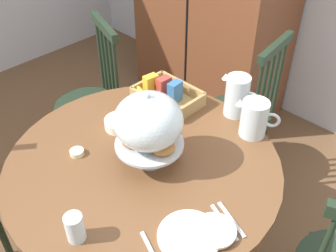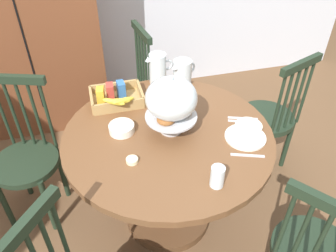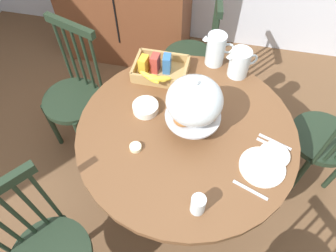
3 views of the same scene
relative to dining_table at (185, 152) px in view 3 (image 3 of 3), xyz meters
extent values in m
plane|color=brown|center=(-0.01, -0.09, -0.52)|extent=(10.00, 10.00, 0.00)
cylinder|color=brown|center=(0.00, 0.00, 0.20)|extent=(1.15, 1.15, 0.04)
cylinder|color=brown|center=(0.00, 0.00, -0.13)|extent=(0.14, 0.14, 0.63)
cylinder|color=brown|center=(0.00, 0.00, -0.49)|extent=(0.56, 0.56, 0.06)
cylinder|color=#1E2D1E|center=(-0.83, 0.28, -0.07)|extent=(0.40, 0.40, 0.04)
cylinder|color=#1E2D1E|center=(-1.01, 0.19, -0.29)|extent=(0.04, 0.04, 0.45)
cylinder|color=#1E2D1E|center=(-0.74, 0.10, -0.29)|extent=(0.04, 0.04, 0.45)
cylinder|color=#1E2D1E|center=(-0.92, 0.46, -0.29)|extent=(0.04, 0.04, 0.45)
cylinder|color=#1E2D1E|center=(-0.65, 0.37, -0.29)|extent=(0.04, 0.04, 0.45)
cylinder|color=#1E2D1E|center=(-0.91, 0.48, 0.17)|extent=(0.02, 0.02, 0.48)
cylinder|color=#1E2D1E|center=(-0.85, 0.45, 0.17)|extent=(0.02, 0.02, 0.48)
cylinder|color=#1E2D1E|center=(-0.78, 0.43, 0.17)|extent=(0.02, 0.02, 0.48)
cylinder|color=#1E2D1E|center=(-0.71, 0.41, 0.17)|extent=(0.02, 0.02, 0.48)
cylinder|color=#1E2D1E|center=(-0.65, 0.39, 0.17)|extent=(0.02, 0.02, 0.48)
cube|color=#1E2D1E|center=(-0.78, 0.43, 0.43)|extent=(0.35, 0.15, 0.05)
cylinder|color=#1E2D1E|center=(-0.56, -0.50, -0.29)|extent=(0.04, 0.04, 0.45)
cylinder|color=#1E2D1E|center=(-0.70, -0.65, 0.17)|extent=(0.02, 0.02, 0.48)
cylinder|color=#1E2D1E|center=(-0.66, -0.60, 0.17)|extent=(0.02, 0.02, 0.48)
cylinder|color=#1E2D1E|center=(-0.62, -0.54, 0.17)|extent=(0.02, 0.02, 0.48)
cylinder|color=#1E2D1E|center=(-0.58, -0.49, 0.17)|extent=(0.02, 0.02, 0.48)
cylinder|color=#1E2D1E|center=(0.82, 0.32, -0.07)|extent=(0.40, 0.40, 0.04)
cylinder|color=#1E2D1E|center=(0.90, 0.50, -0.29)|extent=(0.04, 0.04, 0.45)
cylinder|color=#1E2D1E|center=(0.63, 0.40, -0.29)|extent=(0.04, 0.04, 0.45)
cylinder|color=#1E2D1E|center=(0.74, 0.14, -0.29)|extent=(0.04, 0.04, 0.45)
cylinder|color=#1E2D1E|center=(0.74, 0.12, 0.17)|extent=(0.02, 0.02, 0.48)
cylinder|color=#1E2D1E|center=(-0.12, 0.87, -0.07)|extent=(0.40, 0.40, 0.04)
cylinder|color=#1E2D1E|center=(-0.28, 0.99, -0.29)|extent=(0.04, 0.04, 0.45)
cylinder|color=#1E2D1E|center=(-0.24, 0.71, -0.29)|extent=(0.04, 0.04, 0.45)
cylinder|color=#1E2D1E|center=(0.00, 1.03, -0.29)|extent=(0.04, 0.04, 0.45)
cylinder|color=#1E2D1E|center=(0.04, 0.75, -0.29)|extent=(0.04, 0.04, 0.45)
cylinder|color=#1E2D1E|center=(0.02, 1.03, 0.17)|extent=(0.02, 0.02, 0.48)
cylinder|color=#1E2D1E|center=(0.03, 0.96, 0.17)|extent=(0.02, 0.02, 0.48)
cylinder|color=#1E2D1E|center=(0.04, 0.89, 0.17)|extent=(0.02, 0.02, 0.48)
cylinder|color=#1E2D1E|center=(0.05, 0.82, 0.17)|extent=(0.02, 0.02, 0.48)
cylinder|color=#1E2D1E|center=(0.06, 0.75, 0.17)|extent=(0.02, 0.02, 0.48)
cylinder|color=silver|center=(0.02, 0.02, 0.23)|extent=(0.12, 0.12, 0.02)
cylinder|color=silver|center=(0.02, 0.02, 0.27)|extent=(0.03, 0.03, 0.09)
cylinder|color=silver|center=(0.02, 0.02, 0.32)|extent=(0.28, 0.28, 0.01)
torus|color=#B27033|center=(0.09, 0.02, 0.34)|extent=(0.10, 0.10, 0.03)
torus|color=#D19347|center=(-0.03, 0.09, 0.34)|extent=(0.10, 0.10, 0.03)
torus|color=#935628|center=(-0.02, -0.03, 0.34)|extent=(0.10, 0.10, 0.03)
ellipsoid|color=silver|center=(0.02, 0.02, 0.44)|extent=(0.27, 0.27, 0.22)
sphere|color=silver|center=(0.02, 0.02, 0.56)|extent=(0.02, 0.02, 0.02)
cylinder|color=silver|center=(0.22, 0.47, 0.31)|extent=(0.12, 0.12, 0.17)
cylinder|color=orange|center=(0.22, 0.47, 0.28)|extent=(0.10, 0.10, 0.12)
cone|color=silver|center=(0.16, 0.43, 0.38)|extent=(0.05, 0.05, 0.03)
torus|color=silver|center=(0.29, 0.50, 0.32)|extent=(0.07, 0.05, 0.07)
cylinder|color=silver|center=(0.07, 0.54, 0.32)|extent=(0.11, 0.11, 0.20)
cylinder|color=white|center=(0.07, 0.54, 0.29)|extent=(0.10, 0.10, 0.14)
cone|color=silver|center=(0.01, 0.52, 0.41)|extent=(0.04, 0.04, 0.03)
torus|color=silver|center=(0.14, 0.55, 0.33)|extent=(0.08, 0.03, 0.07)
cube|color=tan|center=(-0.23, 0.38, 0.23)|extent=(0.30, 0.22, 0.01)
cube|color=tan|center=(-0.23, 0.27, 0.26)|extent=(0.30, 0.02, 0.07)
cube|color=tan|center=(-0.23, 0.49, 0.26)|extent=(0.30, 0.02, 0.07)
cube|color=tan|center=(-0.38, 0.38, 0.26)|extent=(0.02, 0.22, 0.07)
cube|color=tan|center=(-0.08, 0.38, 0.26)|extent=(0.02, 0.22, 0.07)
cube|color=gold|center=(-0.32, 0.35, 0.29)|extent=(0.05, 0.08, 0.11)
cube|color=#B23D33|center=(-0.26, 0.38, 0.29)|extent=(0.05, 0.07, 0.11)
cube|color=#336BAD|center=(-0.19, 0.39, 0.29)|extent=(0.05, 0.07, 0.11)
ellipsoid|color=yellow|center=(-0.26, 0.24, 0.32)|extent=(0.14, 0.08, 0.05)
ellipsoid|color=yellow|center=(-0.23, 0.24, 0.32)|extent=(0.13, 0.03, 0.05)
ellipsoid|color=yellow|center=(-0.20, 0.24, 0.32)|extent=(0.14, 0.08, 0.05)
cylinder|color=white|center=(0.39, -0.14, 0.23)|extent=(0.22, 0.22, 0.01)
cylinder|color=white|center=(0.44, -0.07, 0.24)|extent=(0.15, 0.15, 0.01)
cylinder|color=white|center=(-0.24, 0.08, 0.25)|extent=(0.14, 0.14, 0.04)
cylinder|color=silver|center=(0.12, -0.41, 0.28)|extent=(0.06, 0.06, 0.11)
cylinder|color=beige|center=(-0.23, -0.17, 0.23)|extent=(0.06, 0.06, 0.02)
cube|color=silver|center=(0.44, -0.01, 0.23)|extent=(0.16, 0.07, 0.01)
cube|color=silver|center=(0.45, 0.02, 0.23)|extent=(0.16, 0.07, 0.01)
cube|color=silver|center=(0.34, -0.28, 0.23)|extent=(0.16, 0.07, 0.01)
camera|label=1|loc=(0.91, -0.77, 1.36)|focal=41.84mm
camera|label=2|loc=(-0.36, -1.35, 1.39)|focal=35.76mm
camera|label=3|loc=(0.10, -0.92, 1.52)|focal=32.73mm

